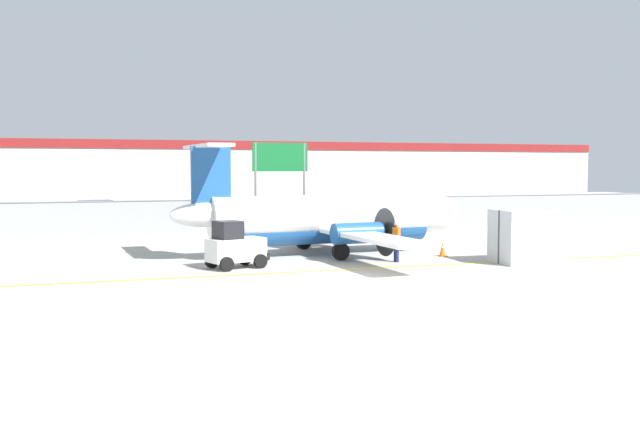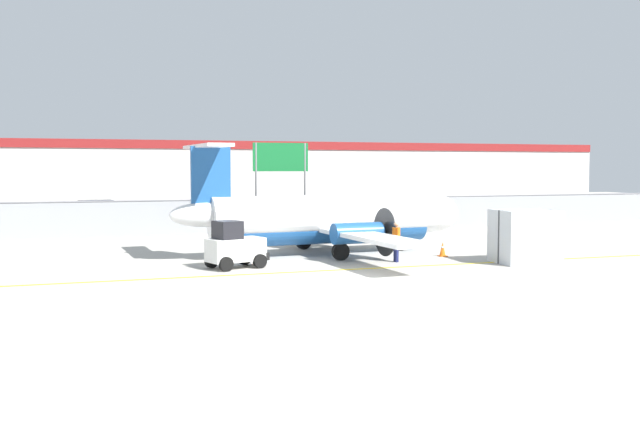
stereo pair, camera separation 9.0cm
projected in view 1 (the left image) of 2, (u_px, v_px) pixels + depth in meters
name	position (u px, v px, depth m)	size (l,w,h in m)	color
ground_plane	(350.00, 269.00, 27.62)	(140.00, 140.00, 0.01)	#ADA89E
perimeter_fence	(254.00, 215.00, 42.67)	(98.00, 0.10, 2.10)	gray
parking_lot_strip	(218.00, 219.00, 53.61)	(98.00, 17.00, 0.12)	#38383A
background_building	(183.00, 174.00, 70.87)	(91.00, 8.10, 6.50)	#BCB7B2
commuter_airplane	(332.00, 219.00, 32.46)	(14.09, 16.07, 4.92)	white
baggage_tug	(235.00, 247.00, 27.92)	(2.55, 1.94, 1.88)	silver
ground_crew_worker	(396.00, 239.00, 29.80)	(0.38, 0.55, 1.70)	#191E4C
cargo_container	(525.00, 236.00, 29.52)	(2.54, 2.17, 2.20)	silver
traffic_cone_near_left	(443.00, 249.00, 31.68)	(0.36, 0.36, 0.64)	orange
traffic_cone_near_right	(249.00, 253.00, 30.19)	(0.36, 0.36, 0.64)	orange
parked_car_0	(24.00, 216.00, 45.28)	(4.38, 2.42, 1.58)	gray
parked_car_1	(97.00, 211.00, 49.58)	(4.40, 2.45, 1.58)	#B28C19
parked_car_2	(188.00, 214.00, 46.94)	(4.30, 2.21, 1.58)	red
parked_car_3	(275.00, 212.00, 49.32)	(4.34, 2.31, 1.58)	red
parked_car_4	(357.00, 211.00, 50.21)	(4.39, 2.44, 1.58)	navy
parked_car_5	(381.00, 205.00, 57.89)	(4.24, 2.08, 1.58)	red
highway_sign	(280.00, 164.00, 44.94)	(3.60, 0.14, 5.50)	slate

